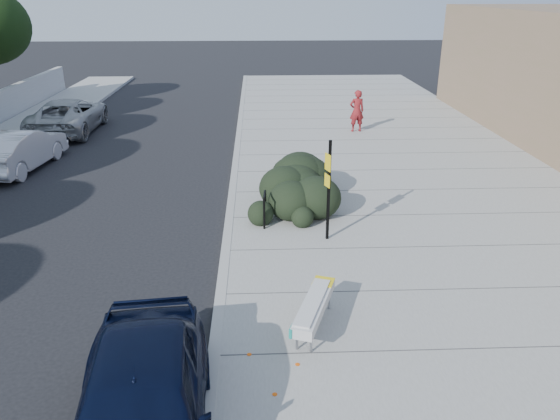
{
  "coord_description": "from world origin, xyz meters",
  "views": [
    {
      "loc": [
        0.8,
        -9.66,
        5.91
      ],
      "look_at": [
        1.31,
        2.41,
        1.0
      ],
      "focal_mm": 35.0,
      "sensor_mm": 36.0,
      "label": 1
    }
  ],
  "objects": [
    {
      "name": "sidewalk_near",
      "position": [
        5.6,
        5.0,
        0.07
      ],
      "size": [
        11.2,
        50.0,
        0.15
      ],
      "primitive_type": "cube",
      "color": "gray",
      "rests_on": "ground"
    },
    {
      "name": "suv_silver",
      "position": [
        -7.5,
        14.52,
        0.74
      ],
      "size": [
        2.47,
        5.31,
        1.47
      ],
      "primitive_type": "imported",
      "rotation": [
        0.0,
        0.0,
        3.15
      ],
      "color": "#989B9D",
      "rests_on": "ground"
    },
    {
      "name": "sign_post",
      "position": [
        2.47,
        2.56,
        1.58
      ],
      "size": [
        0.14,
        0.28,
        2.51
      ],
      "rotation": [
        0.0,
        0.0,
        0.31
      ],
      "color": "black",
      "rests_on": "sidewalk_near"
    },
    {
      "name": "pedestrian",
      "position": [
        5.08,
        13.46,
        1.04
      ],
      "size": [
        0.71,
        0.52,
        1.78
      ],
      "primitive_type": "imported",
      "rotation": [
        0.0,
        0.0,
        3.29
      ],
      "color": "maroon",
      "rests_on": "sidewalk_near"
    },
    {
      "name": "bike_rack",
      "position": [
        0.96,
        3.5,
        0.68
      ],
      "size": [
        0.09,
        0.6,
        0.87
      ],
      "rotation": [
        0.0,
        0.0,
        -0.07
      ],
      "color": "black",
      "rests_on": "sidewalk_near"
    },
    {
      "name": "bench",
      "position": [
        1.77,
        -1.25,
        0.6
      ],
      "size": [
        1.0,
        1.9,
        0.57
      ],
      "rotation": [
        0.0,
        0.0,
        -0.34
      ],
      "color": "gray",
      "rests_on": "sidewalk_near"
    },
    {
      "name": "curb_near",
      "position": [
        0.0,
        5.0,
        0.08
      ],
      "size": [
        0.22,
        50.0,
        0.17
      ],
      "primitive_type": "cube",
      "color": "#9E9E99",
      "rests_on": "ground"
    },
    {
      "name": "sedan_navy",
      "position": [
        -0.8,
        -3.92,
        0.78
      ],
      "size": [
        2.31,
        4.76,
        1.57
      ],
      "primitive_type": "imported",
      "rotation": [
        0.0,
        0.0,
        0.1
      ],
      "color": "black",
      "rests_on": "ground"
    },
    {
      "name": "hedge",
      "position": [
        1.74,
        5.26,
        0.89
      ],
      "size": [
        2.13,
        4.03,
        1.48
      ],
      "primitive_type": "ellipsoid",
      "rotation": [
        0.0,
        0.0,
        -0.04
      ],
      "color": "black",
      "rests_on": "sidewalk_near"
    },
    {
      "name": "ground",
      "position": [
        0.0,
        0.0,
        0.0
      ],
      "size": [
        120.0,
        120.0,
        0.0
      ],
      "primitive_type": "plane",
      "color": "black",
      "rests_on": "ground"
    },
    {
      "name": "wagon_silver",
      "position": [
        -7.5,
        9.08,
        0.71
      ],
      "size": [
        2.03,
        4.48,
        1.42
      ],
      "primitive_type": "imported",
      "rotation": [
        0.0,
        0.0,
        3.02
      ],
      "color": "silver",
      "rests_on": "ground"
    }
  ]
}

